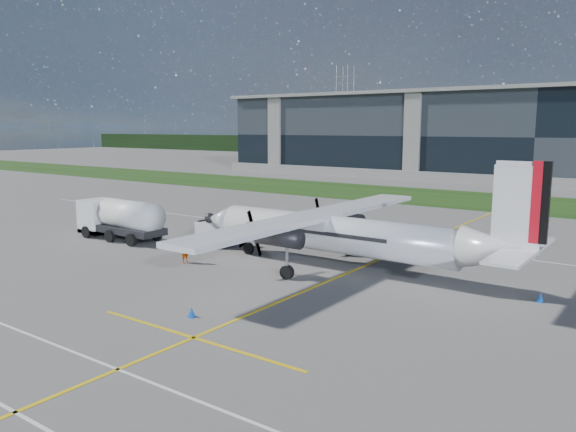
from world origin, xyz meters
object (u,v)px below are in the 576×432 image
at_px(ground_crew_person, 185,248).
at_px(safety_cone_nose_port, 195,251).
at_px(safety_cone_stbdwing, 390,231).
at_px(turboprop_aircraft, 345,213).
at_px(baggage_tug, 216,234).
at_px(safety_cone_nose_stbd, 237,242).
at_px(pylon_west, 345,110).
at_px(safety_cone_portwing, 192,312).
at_px(fuel_tanker_truck, 116,219).
at_px(safety_cone_tail, 540,297).

height_order(ground_crew_person, safety_cone_nose_port, ground_crew_person).
bearing_deg(safety_cone_stbdwing, turboprop_aircraft, -77.08).
relative_size(baggage_tug, safety_cone_nose_stbd, 6.19).
bearing_deg(baggage_tug, turboprop_aircraft, -4.30).
distance_m(pylon_west, safety_cone_stbdwing, 152.18).
bearing_deg(safety_cone_nose_stbd, baggage_tug, -143.11).
xyz_separation_m(turboprop_aircraft, safety_cone_portwing, (-1.49, -12.07, -3.46)).
height_order(fuel_tanker_truck, safety_cone_tail, fuel_tanker_truck).
bearing_deg(pylon_west, safety_cone_tail, -56.40).
bearing_deg(pylon_west, safety_cone_nose_port, -63.70).
xyz_separation_m(turboprop_aircraft, fuel_tanker_truck, (-20.46, -1.91, -2.06)).
xyz_separation_m(pylon_west, safety_cone_stbdwing, (79.45, -128.95, -14.75)).
distance_m(safety_cone_nose_stbd, safety_cone_tail, 22.43).
bearing_deg(ground_crew_person, safety_cone_nose_stbd, 5.42).
height_order(baggage_tug, safety_cone_nose_stbd, baggage_tug).
bearing_deg(pylon_west, safety_cone_stbdwing, -58.36).
distance_m(baggage_tug, safety_cone_nose_port, 3.36).
distance_m(safety_cone_nose_stbd, safety_cone_nose_port, 4.19).
relative_size(safety_cone_nose_stbd, safety_cone_tail, 1.00).
distance_m(ground_crew_person, safety_cone_nose_stbd, 6.49).
bearing_deg(safety_cone_stbdwing, safety_cone_nose_stbd, -124.43).
height_order(pylon_west, baggage_tug, pylon_west).
distance_m(baggage_tug, safety_cone_stbdwing, 15.16).
xyz_separation_m(turboprop_aircraft, safety_cone_nose_port, (-11.12, -2.27, -3.46)).
distance_m(turboprop_aircraft, safety_cone_tail, 12.21).
relative_size(baggage_tug, safety_cone_stbdwing, 6.19).
bearing_deg(safety_cone_nose_stbd, ground_crew_person, -81.84).
bearing_deg(baggage_tug, safety_cone_nose_port, -74.63).
xyz_separation_m(safety_cone_portwing, safety_cone_tail, (13.19, 12.40, 0.00)).
distance_m(turboprop_aircraft, fuel_tanker_truck, 20.65).
xyz_separation_m(turboprop_aircraft, safety_cone_stbdwing, (-3.00, 13.09, -3.46)).
bearing_deg(fuel_tanker_truck, safety_cone_portwing, -28.17).
bearing_deg(safety_cone_tail, safety_cone_portwing, -136.75).
relative_size(ground_crew_person, safety_cone_tail, 4.04).
bearing_deg(pylon_west, turboprop_aircraft, -59.86).
bearing_deg(fuel_tanker_truck, ground_crew_person, -13.55).
height_order(safety_cone_nose_port, safety_cone_stbdwing, same).
xyz_separation_m(baggage_tug, safety_cone_stbdwing, (8.99, 12.19, -0.68)).
xyz_separation_m(pylon_west, safety_cone_portwing, (80.97, -154.11, -14.75)).
bearing_deg(safety_cone_stbdwing, ground_crew_person, -111.04).
bearing_deg(safety_cone_portwing, safety_cone_tail, 43.25).
bearing_deg(safety_cone_stbdwing, pylon_west, 121.64).
distance_m(fuel_tanker_truck, safety_cone_portwing, 21.57).
relative_size(ground_crew_person, safety_cone_nose_port, 4.04).
relative_size(baggage_tug, safety_cone_tail, 6.19).
relative_size(fuel_tanker_truck, safety_cone_nose_port, 17.56).
bearing_deg(turboprop_aircraft, safety_cone_nose_port, -168.45).
bearing_deg(safety_cone_nose_stbd, safety_cone_nose_port, -96.14).
height_order(ground_crew_person, safety_cone_stbdwing, ground_crew_person).
bearing_deg(ground_crew_person, pylon_west, 23.65).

